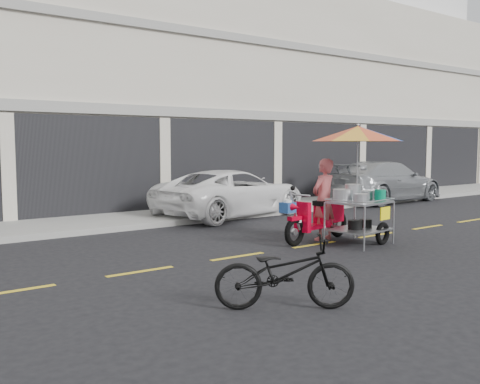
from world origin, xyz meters
TOP-DOWN VIEW (x-y plane):
  - ground at (0.00, 0.00)m, footprint 90.00×90.00m
  - sidewalk at (0.00, 5.50)m, footprint 45.00×3.00m
  - shophouse_block at (2.82, 10.59)m, footprint 36.00×8.11m
  - centerline at (0.00, 0.00)m, footprint 42.00×0.10m
  - white_pickup at (1.25, 4.70)m, footprint 5.26×3.17m
  - silver_pickup at (7.96, 4.53)m, footprint 5.31×2.43m
  - near_bicycle at (-3.42, -2.94)m, footprint 1.83×1.53m
  - food_vendor_rig at (0.71, -0.17)m, footprint 2.76×2.23m

SIDE VIEW (x-z plane):
  - ground at x=0.00m, z-range 0.00..0.00m
  - centerline at x=0.00m, z-range 0.00..0.01m
  - sidewalk at x=0.00m, z-range 0.00..0.15m
  - near_bicycle at x=-3.42m, z-range 0.00..0.94m
  - white_pickup at x=1.25m, z-range 0.00..1.37m
  - silver_pickup at x=7.96m, z-range 0.00..1.50m
  - food_vendor_rig at x=0.71m, z-range 0.32..2.87m
  - shophouse_block at x=2.82m, z-range -0.96..9.44m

